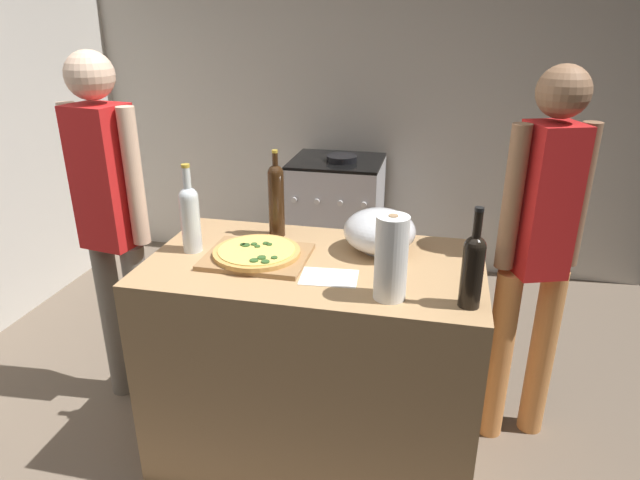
# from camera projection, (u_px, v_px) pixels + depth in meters

# --- Properties ---
(ground_plane) EXTENTS (4.35, 3.40, 0.02)m
(ground_plane) POSITION_uv_depth(u_px,v_px,m) (301.00, 358.00, 3.17)
(ground_plane) COLOR #6B5B4C
(kitchen_wall_rear) EXTENTS (4.35, 0.10, 2.60)m
(kitchen_wall_rear) POSITION_uv_depth(u_px,v_px,m) (348.00, 92.00, 3.99)
(kitchen_wall_rear) COLOR beige
(kitchen_wall_rear) RESTS_ON ground_plane
(counter) EXTENTS (1.31, 0.73, 0.92)m
(counter) POSITION_uv_depth(u_px,v_px,m) (315.00, 360.00, 2.34)
(counter) COLOR tan
(counter) RESTS_ON ground_plane
(cutting_board) EXTENTS (0.40, 0.32, 0.02)m
(cutting_board) POSITION_uv_depth(u_px,v_px,m) (257.00, 257.00, 2.18)
(cutting_board) COLOR #9E7247
(cutting_board) RESTS_ON counter
(pizza) EXTENTS (0.34, 0.34, 0.03)m
(pizza) POSITION_uv_depth(u_px,v_px,m) (257.00, 252.00, 2.18)
(pizza) COLOR tan
(pizza) RESTS_ON cutting_board
(mixing_bowl) EXTENTS (0.29, 0.29, 0.18)m
(mixing_bowl) POSITION_uv_depth(u_px,v_px,m) (380.00, 231.00, 2.23)
(mixing_bowl) COLOR #B2B2B7
(mixing_bowl) RESTS_ON counter
(paper_towel_roll) EXTENTS (0.11, 0.11, 0.30)m
(paper_towel_roll) POSITION_uv_depth(u_px,v_px,m) (391.00, 258.00, 1.84)
(paper_towel_roll) COLOR white
(paper_towel_roll) RESTS_ON counter
(wine_bottle_clear) EXTENTS (0.08, 0.08, 0.36)m
(wine_bottle_clear) POSITION_uv_depth(u_px,v_px,m) (190.00, 215.00, 2.21)
(wine_bottle_clear) COLOR silver
(wine_bottle_clear) RESTS_ON counter
(wine_bottle_amber) EXTENTS (0.07, 0.07, 0.38)m
(wine_bottle_amber) POSITION_uv_depth(u_px,v_px,m) (276.00, 198.00, 2.36)
(wine_bottle_amber) COLOR #331E0F
(wine_bottle_amber) RESTS_ON counter
(wine_bottle_green) EXTENTS (0.07, 0.07, 0.35)m
(wine_bottle_green) POSITION_uv_depth(u_px,v_px,m) (473.00, 267.00, 1.79)
(wine_bottle_green) COLOR black
(wine_bottle_green) RESTS_ON counter
(recipe_sheet) EXTENTS (0.22, 0.17, 0.00)m
(recipe_sheet) POSITION_uv_depth(u_px,v_px,m) (329.00, 277.00, 2.03)
(recipe_sheet) COLOR white
(recipe_sheet) RESTS_ON counter
(stove) EXTENTS (0.62, 0.58, 0.94)m
(stove) POSITION_uv_depth(u_px,v_px,m) (337.00, 221.00, 3.95)
(stove) COLOR #B7B7BC
(stove) RESTS_ON ground_plane
(person_in_stripes) EXTENTS (0.39, 0.23, 1.69)m
(person_in_stripes) POSITION_uv_depth(u_px,v_px,m) (111.00, 215.00, 2.49)
(person_in_stripes) COLOR slate
(person_in_stripes) RESTS_ON ground_plane
(person_in_red) EXTENTS (0.34, 0.25, 1.66)m
(person_in_red) POSITION_uv_depth(u_px,v_px,m) (538.00, 245.00, 2.26)
(person_in_red) COLOR #D88C4C
(person_in_red) RESTS_ON ground_plane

